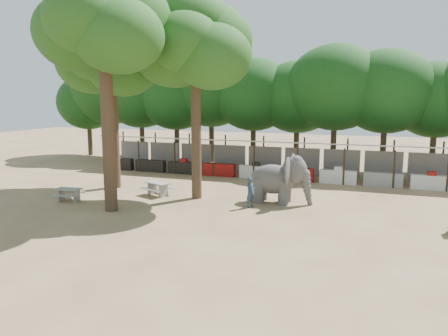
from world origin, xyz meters
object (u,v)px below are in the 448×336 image
(yard_tree_back, at_px, (194,44))
(picnic_table_far, at_px, (158,187))
(yard_tree_left, at_px, (111,55))
(picnic_table_near, at_px, (69,193))
(elephant, at_px, (280,179))
(yard_tree_center, at_px, (103,23))
(handler, at_px, (251,192))

(yard_tree_back, bearing_deg, picnic_table_far, -172.09)
(yard_tree_back, bearing_deg, yard_tree_left, 170.54)
(picnic_table_near, distance_m, picnic_table_far, 4.90)
(yard_tree_left, height_order, picnic_table_near, yard_tree_left)
(yard_tree_left, xyz_separation_m, yard_tree_back, (6.00, -1.00, 0.34))
(picnic_table_near, relative_size, picnic_table_far, 0.81)
(yard_tree_left, height_order, yard_tree_back, yard_tree_back)
(yard_tree_left, distance_m, elephant, 12.85)
(yard_tree_center, relative_size, picnic_table_near, 7.69)
(yard_tree_left, relative_size, handler, 6.85)
(yard_tree_center, xyz_separation_m, elephant, (7.83, 4.29, -7.88))
(yard_tree_left, distance_m, yard_tree_center, 5.92)
(yard_tree_left, bearing_deg, yard_tree_back, -9.46)
(yard_tree_back, bearing_deg, picnic_table_near, -152.78)
(yard_tree_back, distance_m, handler, 8.62)
(yard_tree_back, height_order, elephant, yard_tree_back)
(elephant, relative_size, handler, 2.13)
(yard_tree_center, bearing_deg, picnic_table_far, 79.15)
(picnic_table_far, bearing_deg, yard_tree_center, -78.81)
(yard_tree_center, height_order, picnic_table_near, yard_tree_center)
(picnic_table_near, height_order, picnic_table_far, picnic_table_far)
(yard_tree_back, height_order, picnic_table_near, yard_tree_back)
(yard_tree_center, xyz_separation_m, picnic_table_far, (0.71, 3.68, -8.71))
(handler, height_order, picnic_table_near, handler)
(yard_tree_center, relative_size, elephant, 3.52)
(yard_tree_back, xyz_separation_m, picnic_table_far, (-2.29, -0.32, -8.04))
(elephant, distance_m, picnic_table_near, 11.66)
(yard_tree_left, bearing_deg, picnic_table_far, -19.59)
(yard_tree_center, bearing_deg, elephant, 28.70)
(elephant, relative_size, picnic_table_far, 1.77)
(yard_tree_back, relative_size, picnic_table_near, 7.25)
(handler, xyz_separation_m, picnic_table_near, (-9.86, -2.00, -0.34))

